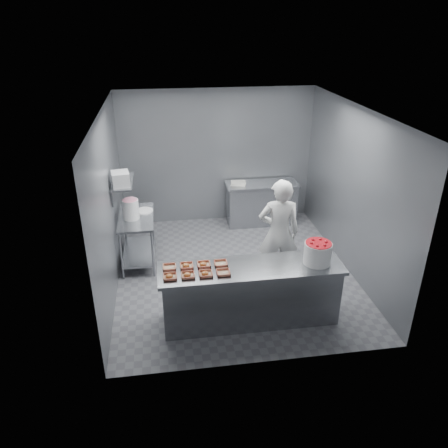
# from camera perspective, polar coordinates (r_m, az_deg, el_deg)

# --- Properties ---
(floor) EXTENTS (4.50, 4.50, 0.00)m
(floor) POSITION_cam_1_polar(r_m,az_deg,el_deg) (7.73, 1.35, -6.17)
(floor) COLOR #4C4C51
(floor) RESTS_ON ground
(ceiling) EXTENTS (4.50, 4.50, 0.00)m
(ceiling) POSITION_cam_1_polar(r_m,az_deg,el_deg) (6.69, 1.60, 14.66)
(ceiling) COLOR white
(ceiling) RESTS_ON wall_back
(wall_back) EXTENTS (4.00, 0.04, 2.80)m
(wall_back) POSITION_cam_1_polar(r_m,az_deg,el_deg) (9.19, -0.93, 8.73)
(wall_back) COLOR slate
(wall_back) RESTS_ON ground
(wall_left) EXTENTS (0.04, 4.50, 2.80)m
(wall_left) POSITION_cam_1_polar(r_m,az_deg,el_deg) (7.05, -14.78, 2.47)
(wall_left) COLOR slate
(wall_left) RESTS_ON ground
(wall_right) EXTENTS (0.04, 4.50, 2.80)m
(wall_right) POSITION_cam_1_polar(r_m,az_deg,el_deg) (7.67, 16.39, 4.17)
(wall_right) COLOR slate
(wall_right) RESTS_ON ground
(service_counter) EXTENTS (2.60, 0.70, 0.90)m
(service_counter) POSITION_cam_1_polar(r_m,az_deg,el_deg) (6.37, 3.45, -9.04)
(service_counter) COLOR slate
(service_counter) RESTS_ON ground
(prep_table) EXTENTS (0.60, 1.20, 0.90)m
(prep_table) POSITION_cam_1_polar(r_m,az_deg,el_deg) (7.90, -11.24, -1.04)
(prep_table) COLOR slate
(prep_table) RESTS_ON ground
(back_counter) EXTENTS (1.50, 0.60, 0.90)m
(back_counter) POSITION_cam_1_polar(r_m,az_deg,el_deg) (9.34, 4.88, 2.76)
(back_counter) COLOR slate
(back_counter) RESTS_ON ground
(wall_shelf) EXTENTS (0.35, 0.90, 0.03)m
(wall_shelf) POSITION_cam_1_polar(r_m,az_deg,el_deg) (7.54, -13.15, 5.39)
(wall_shelf) COLOR slate
(wall_shelf) RESTS_ON wall_left
(tray_0) EXTENTS (0.19, 0.18, 0.06)m
(tray_0) POSITION_cam_1_polar(r_m,az_deg,el_deg) (5.91, -7.10, -6.82)
(tray_0) COLOR tan
(tray_0) RESTS_ON service_counter
(tray_1) EXTENTS (0.19, 0.18, 0.06)m
(tray_1) POSITION_cam_1_polar(r_m,az_deg,el_deg) (5.91, -4.76, -6.67)
(tray_1) COLOR tan
(tray_1) RESTS_ON service_counter
(tray_2) EXTENTS (0.19, 0.18, 0.06)m
(tray_2) POSITION_cam_1_polar(r_m,az_deg,el_deg) (5.93, -2.43, -6.50)
(tray_2) COLOR tan
(tray_2) RESTS_ON service_counter
(tray_3) EXTENTS (0.19, 0.18, 0.04)m
(tray_3) POSITION_cam_1_polar(r_m,az_deg,el_deg) (5.95, -0.09, -6.35)
(tray_3) COLOR tan
(tray_3) RESTS_ON service_counter
(tray_4) EXTENTS (0.19, 0.18, 0.04)m
(tray_4) POSITION_cam_1_polar(r_m,az_deg,el_deg) (6.12, -7.15, -5.62)
(tray_4) COLOR tan
(tray_4) RESTS_ON service_counter
(tray_5) EXTENTS (0.19, 0.18, 0.06)m
(tray_5) POSITION_cam_1_polar(r_m,az_deg,el_deg) (6.12, -4.92, -5.45)
(tray_5) COLOR tan
(tray_5) RESTS_ON service_counter
(tray_6) EXTENTS (0.19, 0.18, 0.06)m
(tray_6) POSITION_cam_1_polar(r_m,az_deg,el_deg) (6.14, -2.68, -5.30)
(tray_6) COLOR tan
(tray_6) RESTS_ON service_counter
(tray_7) EXTENTS (0.19, 0.18, 0.04)m
(tray_7) POSITION_cam_1_polar(r_m,az_deg,el_deg) (6.16, -0.42, -5.16)
(tray_7) COLOR tan
(tray_7) RESTS_ON service_counter
(worker) EXTENTS (0.72, 0.52, 1.82)m
(worker) POSITION_cam_1_polar(r_m,az_deg,el_deg) (7.07, 7.17, -1.16)
(worker) COLOR silver
(worker) RESTS_ON ground
(strawberry_tub) EXTENTS (0.39, 0.39, 0.32)m
(strawberry_tub) POSITION_cam_1_polar(r_m,az_deg,el_deg) (6.27, 12.15, -3.63)
(strawberry_tub) COLOR silver
(strawberry_tub) RESTS_ON service_counter
(glaze_bucket) EXTENTS (0.29, 0.27, 0.42)m
(glaze_bucket) POSITION_cam_1_polar(r_m,az_deg,el_deg) (7.63, -12.09, 1.96)
(glaze_bucket) COLOR silver
(glaze_bucket) RESTS_ON prep_table
(bucket_lid) EXTENTS (0.34, 0.34, 0.02)m
(bucket_lid) POSITION_cam_1_polar(r_m,az_deg,el_deg) (7.93, -10.39, 1.71)
(bucket_lid) COLOR silver
(bucket_lid) RESTS_ON prep_table
(rag) EXTENTS (0.17, 0.16, 0.02)m
(rag) POSITION_cam_1_polar(r_m,az_deg,el_deg) (7.88, -11.03, 1.47)
(rag) COLOR #CCB28C
(rag) RESTS_ON prep_table
(appliance) EXTENTS (0.32, 0.35, 0.23)m
(appliance) POSITION_cam_1_polar(r_m,az_deg,el_deg) (7.28, -13.36, 5.75)
(appliance) COLOR gray
(appliance) RESTS_ON wall_shelf
(paper_stack) EXTENTS (0.35, 0.29, 0.06)m
(paper_stack) POSITION_cam_1_polar(r_m,az_deg,el_deg) (9.07, 1.89, 5.36)
(paper_stack) COLOR silver
(paper_stack) RESTS_ON back_counter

